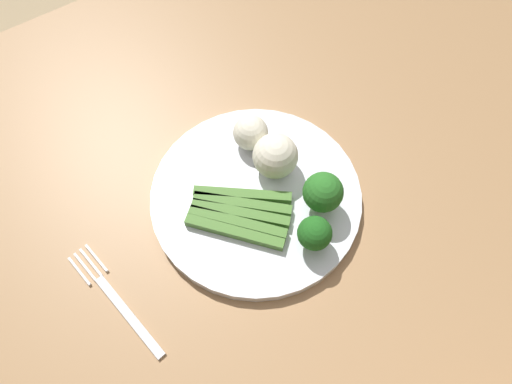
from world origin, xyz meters
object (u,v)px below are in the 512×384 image
broccoli_near_center (315,234)px  cauliflower_front_left (276,157)px  plate (256,197)px  asparagus_bundle (240,213)px  broccoli_right (324,192)px  fork (116,299)px  cauliflower_mid (251,133)px  dining_table (280,200)px

broccoli_near_center → cauliflower_front_left: bearing=78.4°
plate → cauliflower_front_left: 0.06m
asparagus_bundle → broccoli_near_center: bearing=-10.4°
plate → broccoli_right: broccoli_right is taller
asparagus_bundle → broccoli_right: broccoli_right is taller
broccoli_right → broccoli_near_center: (-0.04, -0.03, -0.01)m
asparagus_bundle → broccoli_near_center: 0.10m
cauliflower_front_left → fork: bearing=-172.0°
cauliflower_mid → asparagus_bundle: bearing=-130.7°
plate → broccoli_near_center: (0.02, -0.09, 0.04)m
dining_table → cauliflower_front_left: size_ratio=25.55×
broccoli_right → cauliflower_front_left: (-0.02, 0.07, -0.01)m
asparagus_bundle → cauliflower_mid: cauliflower_mid is taller
dining_table → broccoli_right: 0.16m
cauliflower_mid → fork: bearing=-160.4°
plate → fork: bearing=-174.8°
fork → broccoli_near_center: bearing=-117.2°
plate → broccoli_near_center: size_ratio=5.36×
dining_table → cauliflower_front_left: 0.14m
dining_table → asparagus_bundle: size_ratio=11.21×
fork → plate: bearing=-94.1°
asparagus_bundle → cauliflower_mid: size_ratio=2.84×
broccoli_near_center → plate: bearing=101.7°
plate → cauliflower_front_left: (0.04, 0.02, 0.04)m
plate → asparagus_bundle: size_ratio=2.04×
broccoli_near_center → cauliflower_mid: (0.02, 0.16, -0.01)m
asparagus_bundle → cauliflower_front_left: size_ratio=2.28×
cauliflower_mid → fork: (-0.24, -0.09, -0.04)m
broccoli_right → cauliflower_front_left: broccoli_right is taller
broccoli_right → broccoli_near_center: bearing=-138.3°
dining_table → plate: (-0.06, -0.02, 0.10)m
fork → asparagus_bundle: bearing=-97.7°
asparagus_bundle → cauliflower_mid: 0.11m
broccoli_right → cauliflower_mid: (-0.02, 0.12, -0.01)m
plate → cauliflower_front_left: cauliflower_front_left is taller
broccoli_right → plate: bearing=135.4°
cauliflower_mid → cauliflower_front_left: size_ratio=0.80×
fork → cauliflower_mid: bearing=-79.8°
asparagus_bundle → broccoli_right: (0.09, -0.04, 0.03)m
broccoli_right → cauliflower_front_left: 0.07m
broccoli_right → broccoli_near_center: size_ratio=1.20×
cauliflower_mid → plate: bearing=-118.6°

